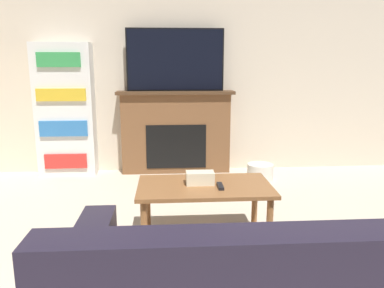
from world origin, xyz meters
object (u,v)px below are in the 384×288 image
at_px(tv, 175,60).
at_px(coffee_table, 204,192).
at_px(bookshelf, 65,111).
at_px(storage_basket, 260,172).
at_px(fireplace, 176,132).

height_order(tv, coffee_table, tv).
bearing_deg(bookshelf, storage_basket, -9.17).
distance_m(tv, bookshelf, 1.53).
xyz_separation_m(fireplace, tv, (0.00, -0.02, 0.92)).
relative_size(coffee_table, bookshelf, 0.63).
height_order(fireplace, bookshelf, bookshelf).
relative_size(coffee_table, storage_basket, 3.25).
height_order(bookshelf, storage_basket, bookshelf).
relative_size(fireplace, tv, 1.23).
bearing_deg(coffee_table, bookshelf, 127.95).
distance_m(bookshelf, storage_basket, 2.57).
distance_m(fireplace, tv, 0.92).
height_order(tv, storage_basket, tv).
relative_size(tv, coffee_table, 1.17).
height_order(fireplace, coffee_table, fireplace).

